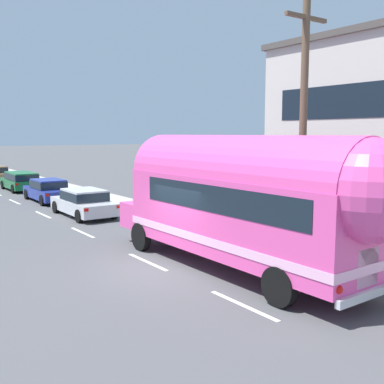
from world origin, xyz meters
name	(u,v)px	position (x,y,z in m)	size (l,w,h in m)	color
ground_plane	(163,269)	(0.00, 0.00, 0.00)	(300.00, 300.00, 0.00)	#4C4C4F
lane_markings	(83,208)	(2.52, 12.59, 0.00)	(3.71, 80.00, 0.01)	silver
sidewalk_slab	(141,209)	(4.82, 10.00, 0.07)	(2.48, 90.00, 0.15)	#ADA89E
utility_pole	(303,125)	(4.07, -1.88, 4.42)	(1.80, 0.24, 8.50)	brown
painted_bus	(248,198)	(1.80, -1.86, 2.30)	(2.69, 11.21, 4.12)	#EA4C9E
car_lead	(84,201)	(1.60, 10.15, 0.74)	(2.01, 4.73, 1.37)	silver
car_second	(48,189)	(1.77, 16.24, 0.74)	(1.95, 4.73, 1.37)	navy
car_third	(21,180)	(1.86, 22.71, 0.80)	(1.96, 4.58, 1.37)	#196633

